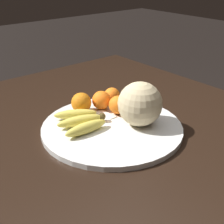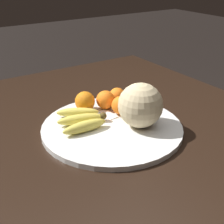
{
  "view_description": "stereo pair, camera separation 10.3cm",
  "coord_description": "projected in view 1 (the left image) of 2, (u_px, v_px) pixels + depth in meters",
  "views": [
    {
      "loc": [
        -0.66,
        0.62,
        1.25
      ],
      "look_at": [
        0.05,
        0.03,
        0.8
      ],
      "focal_mm": 50.0,
      "sensor_mm": 36.0,
      "label": 1
    },
    {
      "loc": [
        -0.72,
        0.54,
        1.25
      ],
      "look_at": [
        0.05,
        0.03,
        0.8
      ],
      "focal_mm": 50.0,
      "sensor_mm": 36.0,
      "label": 2
    }
  ],
  "objects": [
    {
      "name": "orange_front_left",
      "position": [
        101.0,
        100.0,
        1.15
      ],
      "size": [
        0.07,
        0.07,
        0.07
      ],
      "color": "orange",
      "rests_on": "fruit_bowl"
    },
    {
      "name": "orange_back_left",
      "position": [
        112.0,
        96.0,
        1.2
      ],
      "size": [
        0.06,
        0.06,
        0.06
      ],
      "color": "orange",
      "rests_on": "fruit_bowl"
    },
    {
      "name": "melon",
      "position": [
        139.0,
        104.0,
        1.03
      ],
      "size": [
        0.15,
        0.15,
        0.15
      ],
      "color": "beige",
      "rests_on": "fruit_bowl"
    },
    {
      "name": "orange_front_right",
      "position": [
        118.0,
        105.0,
        1.12
      ],
      "size": [
        0.07,
        0.07,
        0.07
      ],
      "color": "orange",
      "rests_on": "fruit_bowl"
    },
    {
      "name": "orange_mid_center",
      "position": [
        81.0,
        103.0,
        1.13
      ],
      "size": [
        0.07,
        0.07,
        0.07
      ],
      "color": "orange",
      "rests_on": "fruit_bowl"
    },
    {
      "name": "produce_tag",
      "position": [
        106.0,
        114.0,
        1.12
      ],
      "size": [
        0.08,
        0.04,
        0.0
      ],
      "rotation": [
        0.0,
        0.0,
        0.06
      ],
      "color": "white",
      "rests_on": "fruit_bowl"
    },
    {
      "name": "kitchen_table",
      "position": [
        129.0,
        152.0,
        1.08
      ],
      "size": [
        1.51,
        1.16,
        0.73
      ],
      "color": "black",
      "rests_on": "ground_plane"
    },
    {
      "name": "fruit_bowl",
      "position": [
        112.0,
        127.0,
        1.05
      ],
      "size": [
        0.47,
        0.47,
        0.02
      ],
      "color": "white",
      "rests_on": "kitchen_table"
    },
    {
      "name": "banana_bunch",
      "position": [
        81.0,
        121.0,
        1.04
      ],
      "size": [
        0.18,
        0.18,
        0.04
      ],
      "rotation": [
        0.0,
        0.0,
        7.58
      ],
      "color": "#473819",
      "rests_on": "fruit_bowl"
    }
  ]
}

